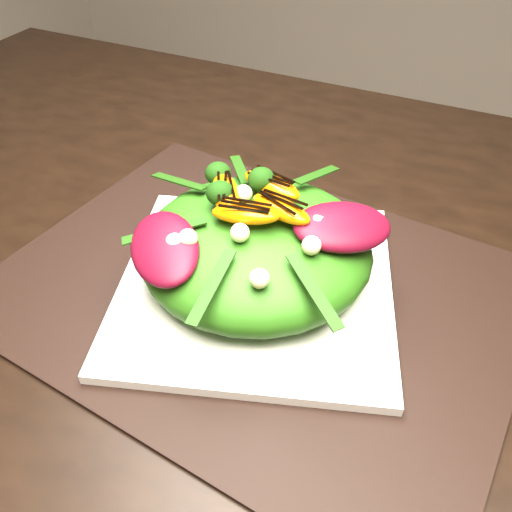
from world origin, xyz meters
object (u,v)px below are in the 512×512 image
at_px(placemat, 256,289).
at_px(salad_bowl, 256,274).
at_px(dining_table, 278,253).
at_px(orange_segment, 247,196).
at_px(lettuce_mound, 256,247).
at_px(plate_base, 256,284).

height_order(placemat, salad_bowl, salad_bowl).
height_order(dining_table, placemat, dining_table).
relative_size(dining_table, orange_segment, 24.60).
xyz_separation_m(salad_bowl, lettuce_mound, (0.00, 0.00, 0.04)).
bearing_deg(placemat, salad_bowl, 180.00).
xyz_separation_m(dining_table, salad_bowl, (0.01, -0.09, 0.04)).
bearing_deg(plate_base, orange_segment, 138.90).
bearing_deg(orange_segment, plate_base, -41.10).
height_order(dining_table, orange_segment, dining_table).
bearing_deg(orange_segment, lettuce_mound, -41.10).
bearing_deg(lettuce_mound, dining_table, 97.95).
bearing_deg(lettuce_mound, orange_segment, 138.90).
relative_size(placemat, orange_segment, 8.13).
relative_size(placemat, lettuce_mound, 2.29).
bearing_deg(orange_segment, salad_bowl, -41.10).
bearing_deg(plate_base, salad_bowl, 180.00).
height_order(plate_base, orange_segment, orange_segment).
distance_m(plate_base, lettuce_mound, 0.05).
xyz_separation_m(placemat, plate_base, (0.00, 0.00, 0.01)).
relative_size(dining_table, salad_bowl, 6.44).
distance_m(salad_bowl, orange_segment, 0.09).
relative_size(placemat, plate_base, 1.88).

